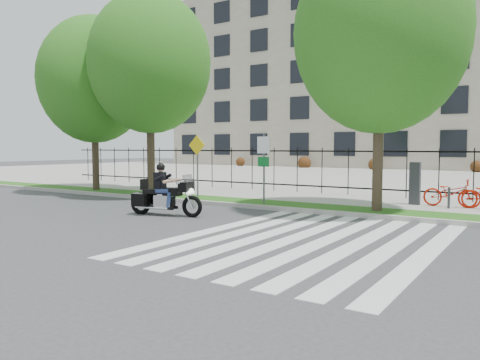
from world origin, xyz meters
The scene contains 15 objects.
ground centered at (0.00, 0.00, 0.00)m, with size 120.00×120.00×0.00m, color #373739.
curb centered at (0.00, 4.10, 0.07)m, with size 60.00×0.20×0.15m, color #A19F97.
grass_verge centered at (0.00, 4.95, 0.07)m, with size 60.00×1.50×0.15m, color #295A16.
sidewalk centered at (0.00, 7.45, 0.07)m, with size 60.00×3.50×0.15m, color gray.
plaza centered at (0.00, 25.00, 0.05)m, with size 80.00×34.00×0.10m, color gray.
crosswalk_stripes centered at (4.83, 0.00, 0.01)m, with size 5.70×8.00×0.01m, color silver, non-canonical shape.
iron_fence centered at (0.00, 9.20, 1.15)m, with size 30.00×0.06×2.00m, color black, non-canonical shape.
office_building centered at (0.00, 44.92, 9.97)m, with size 60.00×21.90×20.15m.
lamp_post_left centered at (-12.00, 12.00, 3.21)m, with size 1.06×0.70×4.25m.
street_tree_0 centered at (-8.54, 4.95, 5.32)m, with size 5.14×5.14×8.14m.
street_tree_1 centered at (-4.92, 4.95, 5.76)m, with size 5.24×5.24×8.63m.
street_tree_2 centered at (4.93, 4.95, 5.69)m, with size 5.41×5.41×8.66m.
sign_pole_regulatory centered at (0.95, 4.58, 1.74)m, with size 0.50×0.09×2.50m.
sign_pole_warning centered at (-2.09, 4.58, 1.74)m, with size 0.78×0.09×2.49m.
motorcycle_rider centered at (-0.66, 1.13, 0.67)m, with size 2.59×1.00×2.01m.
Camera 1 is at (9.41, -9.88, 2.16)m, focal length 35.00 mm.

